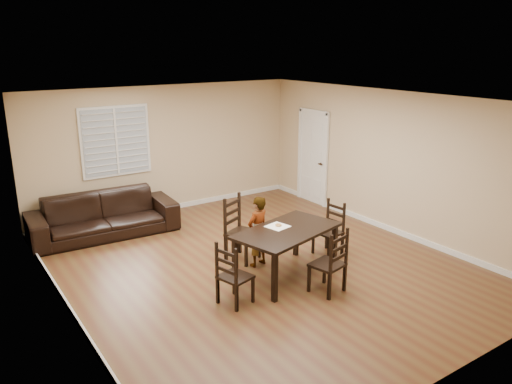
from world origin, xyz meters
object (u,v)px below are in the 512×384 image
child (258,231)px  sofa (103,215)px  chair_far (334,265)px  chair_near (236,230)px  chair_left (230,278)px  donut (278,225)px  dining_table (287,235)px  chair_right (333,230)px

child → sofa: 3.22m
chair_far → sofa: chair_far is taller
chair_near → child: 0.47m
chair_left → child: child is taller
chair_far → chair_near: bearing=-88.1°
chair_near → chair_far: (0.49, -1.88, -0.05)m
chair_far → chair_left: bearing=-33.7°
sofa → donut: bearing=-57.2°
chair_far → chair_left: (-1.42, 0.55, -0.03)m
chair_left → child: 1.40m
dining_table → chair_left: (-1.22, -0.30, -0.27)m
chair_far → chair_left: 1.53m
dining_table → chair_near: (-0.28, 1.03, -0.19)m
dining_table → chair_right: chair_right is taller
chair_near → sofa: (-1.52, 2.31, -0.10)m
chair_right → child: size_ratio=0.79×
chair_right → donut: chair_right is taller
chair_right → sofa: (-3.02, 3.05, -0.03)m
donut → sofa: size_ratio=0.04×
child → donut: (0.12, -0.40, 0.21)m
chair_left → chair_right: 2.51m
chair_right → chair_near: bearing=-121.8°
dining_table → child: child is taller
dining_table → donut: donut is taller
dining_table → chair_right: (1.22, 0.28, -0.27)m
chair_right → donut: size_ratio=9.18×
chair_near → chair_right: (1.50, -0.74, -0.07)m
child → chair_left: bearing=25.5°
chair_far → dining_table: bearing=-88.9°
chair_near → dining_table: bearing=-99.5°
chair_far → chair_right: (1.01, 1.14, -0.02)m
chair_left → sofa: bearing=-6.1°
chair_near → chair_far: size_ratio=1.11×
chair_right → sofa: bearing=-140.7°
chair_far → sofa: 4.65m
child → sofa: (-1.65, 2.75, -0.19)m
child → donut: 0.47m
donut → chair_left: bearing=-157.7°
chair_left → chair_right: bearing=-91.7°
chair_near → sofa: bearing=98.7°
chair_far → chair_right: bearing=-144.3°
chair_near → child: child is taller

